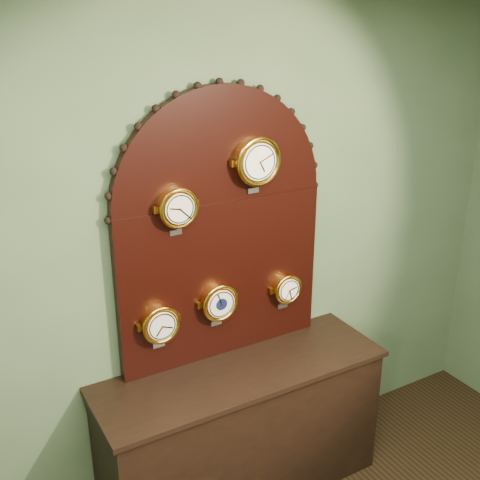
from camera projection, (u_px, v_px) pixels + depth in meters
wall_back at (217, 256)px, 3.25m from camera, size 4.00×0.00×4.00m
shop_counter at (242, 433)px, 3.40m from camera, size 1.60×0.50×0.80m
display_board at (221, 220)px, 3.13m from camera, size 1.26×0.06×1.53m
roman_clock at (177, 207)px, 2.90m from camera, size 0.21×0.08×0.26m
arabic_clock at (257, 161)px, 3.04m from camera, size 0.26×0.08×0.31m
hygrometer at (160, 324)px, 3.07m from camera, size 0.21×0.08×0.26m
barometer at (219, 302)px, 3.21m from camera, size 0.21×0.08×0.27m
tide_clock at (286, 288)px, 3.43m from camera, size 0.18×0.08×0.23m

